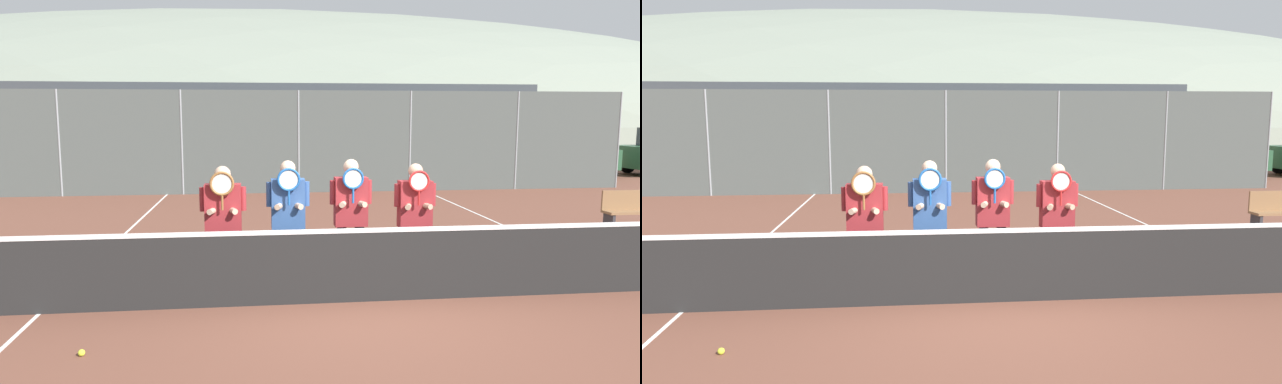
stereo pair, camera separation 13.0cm
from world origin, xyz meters
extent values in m
plane|color=brown|center=(0.00, 0.00, 0.00)|extent=(120.00, 120.00, 0.00)
ellipsoid|color=gray|center=(0.00, 56.95, 0.00)|extent=(126.06, 70.03, 24.51)
cube|color=beige|center=(-1.27, 17.76, 1.61)|extent=(21.95, 5.00, 3.21)
cube|color=#3D4247|center=(-1.27, 17.76, 3.39)|extent=(22.45, 5.50, 0.36)
cylinder|color=gray|center=(-6.96, 10.40, 1.55)|extent=(0.06, 0.06, 3.10)
cylinder|color=gray|center=(-3.48, 10.40, 1.55)|extent=(0.06, 0.06, 3.10)
cylinder|color=gray|center=(0.00, 10.40, 1.55)|extent=(0.06, 0.06, 3.10)
cylinder|color=gray|center=(3.48, 10.40, 1.55)|extent=(0.06, 0.06, 3.10)
cylinder|color=gray|center=(6.96, 10.40, 1.55)|extent=(0.06, 0.06, 3.10)
cylinder|color=gray|center=(10.44, 10.40, 1.55)|extent=(0.06, 0.06, 3.10)
cube|color=#4C5451|center=(0.00, 10.40, 1.55)|extent=(20.88, 0.02, 3.10)
cube|color=black|center=(0.00, 0.00, 0.45)|extent=(10.45, 0.02, 0.90)
cube|color=white|center=(0.00, 0.00, 0.93)|extent=(10.45, 0.03, 0.06)
cube|color=white|center=(-3.96, 3.00, 0.00)|extent=(0.05, 16.00, 0.01)
cube|color=white|center=(3.96, 3.00, 0.00)|extent=(0.05, 16.00, 0.01)
cylinder|color=#56565B|center=(-1.92, 0.61, 0.41)|extent=(0.13, 0.13, 0.82)
cylinder|color=#56565B|center=(-1.66, 0.61, 0.41)|extent=(0.13, 0.13, 0.82)
cube|color=maroon|center=(-1.79, 0.61, 1.14)|extent=(0.48, 0.22, 0.65)
sphere|color=#DBB293|center=(-1.79, 0.61, 1.59)|extent=(0.22, 0.22, 0.22)
cylinder|color=maroon|center=(-2.05, 0.61, 1.27)|extent=(0.08, 0.08, 0.32)
cylinder|color=maroon|center=(-1.52, 0.61, 1.27)|extent=(0.08, 0.08, 0.32)
cylinder|color=#DBB293|center=(-1.90, 0.52, 1.13)|extent=(0.16, 0.27, 0.08)
cylinder|color=#DBB293|center=(-1.67, 0.52, 1.13)|extent=(0.16, 0.27, 0.08)
cylinder|color=#936033|center=(-1.79, 0.43, 1.25)|extent=(0.03, 0.03, 0.20)
torus|color=#936033|center=(-1.79, 0.43, 1.49)|extent=(0.32, 0.03, 0.32)
cylinder|color=silver|center=(-1.79, 0.43, 1.49)|extent=(0.26, 0.00, 0.26)
cylinder|color=#56565B|center=(-1.05, 0.66, 0.42)|extent=(0.13, 0.13, 0.85)
cylinder|color=#56565B|center=(-0.80, 0.66, 0.42)|extent=(0.13, 0.13, 0.85)
cube|color=#335693|center=(-0.93, 0.66, 1.18)|extent=(0.45, 0.22, 0.67)
sphere|color=#DBB293|center=(-0.93, 0.66, 1.66)|extent=(0.21, 0.21, 0.21)
cylinder|color=#335693|center=(-1.18, 0.66, 1.31)|extent=(0.08, 0.08, 0.33)
cylinder|color=#335693|center=(-0.68, 0.66, 1.31)|extent=(0.08, 0.08, 0.33)
cylinder|color=#DBB293|center=(-1.04, 0.57, 1.17)|extent=(0.16, 0.27, 0.08)
cylinder|color=#DBB293|center=(-0.81, 0.57, 1.17)|extent=(0.16, 0.27, 0.08)
cylinder|color=#1E5BAD|center=(-0.93, 0.48, 1.29)|extent=(0.03, 0.03, 0.20)
torus|color=#1E5BAD|center=(-0.93, 0.48, 1.52)|extent=(0.31, 0.03, 0.31)
cylinder|color=silver|center=(-0.93, 0.48, 1.52)|extent=(0.25, 0.00, 0.25)
cylinder|color=#232838|center=(-0.18, 0.72, 0.42)|extent=(0.13, 0.13, 0.85)
cylinder|color=#232838|center=(0.06, 0.72, 0.42)|extent=(0.13, 0.13, 0.85)
cube|color=maroon|center=(-0.06, 0.72, 1.18)|extent=(0.45, 0.22, 0.67)
sphere|color=#DBB293|center=(-0.06, 0.72, 1.66)|extent=(0.21, 0.21, 0.21)
cylinder|color=maroon|center=(-0.31, 0.72, 1.32)|extent=(0.08, 0.08, 0.33)
cylinder|color=maroon|center=(0.19, 0.72, 1.32)|extent=(0.08, 0.08, 0.33)
cylinder|color=#DBB293|center=(-0.17, 0.63, 1.17)|extent=(0.16, 0.27, 0.08)
cylinder|color=#DBB293|center=(0.05, 0.63, 1.17)|extent=(0.16, 0.27, 0.08)
cylinder|color=#1E5BAD|center=(-0.06, 0.54, 1.29)|extent=(0.03, 0.03, 0.20)
torus|color=#1E5BAD|center=(-0.06, 0.54, 1.52)|extent=(0.29, 0.03, 0.29)
cylinder|color=silver|center=(-0.06, 0.54, 1.52)|extent=(0.24, 0.00, 0.24)
cylinder|color=#232838|center=(0.71, 0.69, 0.41)|extent=(0.13, 0.13, 0.82)
cylinder|color=#232838|center=(0.96, 0.69, 0.41)|extent=(0.13, 0.13, 0.82)
cube|color=maroon|center=(0.84, 0.69, 1.14)|extent=(0.45, 0.22, 0.65)
sphere|color=tan|center=(0.84, 0.69, 1.60)|extent=(0.20, 0.20, 0.20)
cylinder|color=maroon|center=(0.58, 0.69, 1.27)|extent=(0.08, 0.08, 0.32)
cylinder|color=maroon|center=(1.09, 0.69, 1.27)|extent=(0.08, 0.08, 0.32)
cylinder|color=tan|center=(0.72, 0.60, 1.13)|extent=(0.16, 0.27, 0.08)
cylinder|color=tan|center=(0.95, 0.60, 1.13)|extent=(0.16, 0.27, 0.08)
cylinder|color=red|center=(0.84, 0.51, 1.25)|extent=(0.03, 0.03, 0.20)
torus|color=red|center=(0.84, 0.51, 1.48)|extent=(0.29, 0.03, 0.29)
cylinder|color=silver|center=(0.84, 0.51, 1.48)|extent=(0.24, 0.00, 0.24)
cube|color=slate|center=(-5.53, 13.70, 0.71)|extent=(4.37, 1.75, 0.82)
cube|color=#2D3842|center=(-5.53, 13.70, 1.46)|extent=(2.40, 1.61, 0.67)
cylinder|color=black|center=(-4.11, 12.81, 0.30)|extent=(0.60, 0.16, 0.60)
cylinder|color=black|center=(-4.11, 14.60, 0.30)|extent=(0.60, 0.16, 0.60)
cylinder|color=black|center=(-6.95, 12.81, 0.30)|extent=(0.60, 0.16, 0.60)
cylinder|color=black|center=(-6.95, 14.60, 0.30)|extent=(0.60, 0.16, 0.60)
cube|color=black|center=(-0.18, 13.54, 0.72)|extent=(4.80, 1.86, 0.84)
cube|color=#2D3842|center=(-0.18, 13.54, 1.48)|extent=(2.64, 1.71, 0.68)
cylinder|color=black|center=(1.38, 12.59, 0.30)|extent=(0.60, 0.16, 0.60)
cylinder|color=black|center=(1.38, 14.49, 0.30)|extent=(0.60, 0.16, 0.60)
cylinder|color=black|center=(-1.74, 12.59, 0.30)|extent=(0.60, 0.16, 0.60)
cylinder|color=black|center=(-1.74, 14.49, 0.30)|extent=(0.60, 0.16, 0.60)
cube|color=#B2B7BC|center=(5.04, 13.71, 0.73)|extent=(4.11, 1.78, 0.87)
cube|color=#2D3842|center=(5.04, 13.71, 1.52)|extent=(2.26, 1.63, 0.71)
cylinder|color=black|center=(6.38, 12.80, 0.30)|extent=(0.60, 0.16, 0.60)
cylinder|color=black|center=(6.38, 14.62, 0.30)|extent=(0.60, 0.16, 0.60)
cylinder|color=black|center=(3.71, 12.80, 0.30)|extent=(0.60, 0.16, 0.60)
cylinder|color=black|center=(3.71, 14.62, 0.30)|extent=(0.60, 0.16, 0.60)
cube|color=#285638|center=(10.12, 13.88, 0.68)|extent=(4.50, 1.89, 0.76)
cube|color=#2D3842|center=(10.12, 13.88, 1.37)|extent=(2.48, 1.74, 0.62)
cylinder|color=black|center=(11.58, 12.91, 0.30)|extent=(0.60, 0.16, 0.60)
cylinder|color=black|center=(11.58, 14.84, 0.30)|extent=(0.60, 0.16, 0.60)
cylinder|color=black|center=(8.65, 12.91, 0.30)|extent=(0.60, 0.16, 0.60)
cylinder|color=black|center=(8.65, 14.84, 0.30)|extent=(0.60, 0.16, 0.60)
cylinder|color=black|center=(13.91, 14.79, 0.30)|extent=(0.60, 0.16, 0.60)
cube|color=#333338|center=(5.70, 3.59, 0.20)|extent=(0.06, 0.32, 0.40)
sphere|color=#CCDB33|center=(-3.10, -1.31, 0.03)|extent=(0.07, 0.07, 0.07)
camera|label=1|loc=(-1.38, -6.90, 2.36)|focal=32.00mm
camera|label=2|loc=(-1.26, -6.92, 2.36)|focal=32.00mm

